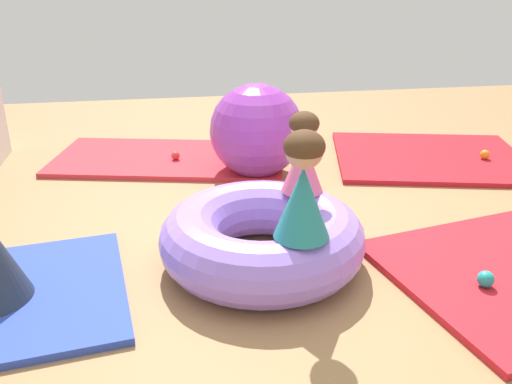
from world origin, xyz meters
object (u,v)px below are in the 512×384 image
at_px(play_ball_orange, 485,154).
at_px(exercise_ball_large, 257,131).
at_px(play_ball_pink, 243,154).
at_px(child_in_pink, 303,153).
at_px(play_ball_red, 176,156).
at_px(child_in_teal, 303,187).
at_px(play_ball_teal, 486,279).
at_px(inflatable_cushion, 262,238).

xyz_separation_m(play_ball_orange, exercise_ball_large, (-1.88, 0.06, 0.28)).
bearing_deg(play_ball_pink, exercise_ball_large, -74.13).
bearing_deg(play_ball_orange, child_in_pink, -149.30).
distance_m(play_ball_orange, exercise_ball_large, 1.90).
bearing_deg(play_ball_pink, play_ball_red, 170.73).
distance_m(play_ball_orange, play_ball_red, 2.53).
bearing_deg(child_in_teal, play_ball_pink, -74.30).
bearing_deg(play_ball_teal, play_ball_orange, 59.59).
bearing_deg(exercise_ball_large, play_ball_pink, 105.87).
bearing_deg(exercise_ball_large, inflatable_cushion, -98.25).
relative_size(child_in_teal, child_in_pink, 1.13).
distance_m(play_ball_teal, play_ball_red, 2.61).
xyz_separation_m(inflatable_cushion, exercise_ball_large, (0.20, 1.36, 0.19)).
relative_size(child_in_teal, exercise_ball_large, 0.74).
relative_size(child_in_teal, play_ball_teal, 6.24).
relative_size(play_ball_red, exercise_ball_large, 0.10).
relative_size(inflatable_cushion, play_ball_orange, 14.55).
distance_m(inflatable_cushion, child_in_teal, 0.55).
bearing_deg(play_ball_pink, inflatable_cushion, -94.42).
xyz_separation_m(child_in_pink, play_ball_teal, (0.78, -0.69, -0.47)).
bearing_deg(child_in_teal, exercise_ball_large, -76.73).
relative_size(play_ball_orange, play_ball_red, 1.10).
bearing_deg(child_in_pink, play_ball_teal, -76.36).
xyz_separation_m(play_ball_orange, play_ball_red, (-2.50, 0.40, -0.00)).
xyz_separation_m(play_ball_pink, play_ball_red, (-0.54, 0.09, -0.02)).
height_order(inflatable_cushion, play_ball_pink, inflatable_cushion).
bearing_deg(exercise_ball_large, child_in_teal, -92.22).
distance_m(inflatable_cushion, play_ball_pink, 1.61).
distance_m(play_ball_teal, exercise_ball_large, 2.03).
xyz_separation_m(child_in_teal, exercise_ball_large, (0.07, 1.68, -0.23)).
distance_m(child_in_pink, play_ball_teal, 1.14).
relative_size(play_ball_teal, exercise_ball_large, 0.12).
height_order(inflatable_cushion, child_in_teal, child_in_teal).
height_order(play_ball_teal, exercise_ball_large, exercise_ball_large).
xyz_separation_m(play_ball_red, exercise_ball_large, (0.61, -0.34, 0.28)).
relative_size(play_ball_pink, exercise_ball_large, 0.14).
relative_size(child_in_pink, exercise_ball_large, 0.65).
height_order(child_in_pink, play_ball_teal, child_in_pink).
bearing_deg(inflatable_cushion, play_ball_pink, 85.58).
relative_size(inflatable_cushion, play_ball_pink, 10.96).
xyz_separation_m(play_ball_pink, exercise_ball_large, (0.07, -0.25, 0.26)).
bearing_deg(child_in_pink, child_in_teal, -139.06).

